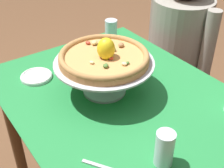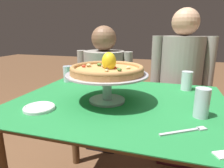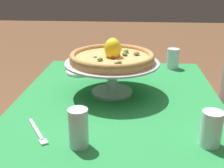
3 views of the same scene
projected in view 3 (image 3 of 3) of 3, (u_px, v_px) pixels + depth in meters
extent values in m
cylinder|color=brown|center=(66.00, 122.00, 1.88)|extent=(0.06, 0.06, 0.71)
cylinder|color=brown|center=(180.00, 126.00, 1.83)|extent=(0.06, 0.06, 0.71)
cube|color=brown|center=(119.00, 101.00, 1.29)|extent=(1.06, 0.84, 0.02)
cube|color=#237F3D|center=(119.00, 98.00, 1.28)|extent=(1.10, 0.88, 0.00)
cylinder|color=#B7B7C1|center=(112.00, 92.00, 1.33)|extent=(0.19, 0.19, 0.01)
cylinder|color=#B7B7C1|center=(112.00, 77.00, 1.31)|extent=(0.05, 0.05, 0.13)
cylinder|color=#B7B7C1|center=(112.00, 63.00, 1.28)|extent=(0.42, 0.42, 0.01)
cylinder|color=tan|center=(112.00, 59.00, 1.28)|extent=(0.37, 0.37, 0.02)
torus|color=#AF7D47|center=(112.00, 55.00, 1.27)|extent=(0.37, 0.37, 0.02)
ellipsoid|color=#4C7533|center=(100.00, 59.00, 1.20)|extent=(0.03, 0.03, 0.01)
ellipsoid|color=#4C7533|center=(126.00, 51.00, 1.32)|extent=(0.04, 0.03, 0.02)
ellipsoid|color=tan|center=(119.00, 48.00, 1.37)|extent=(0.04, 0.04, 0.02)
ellipsoid|color=beige|center=(116.00, 62.00, 1.17)|extent=(0.03, 0.02, 0.01)
ellipsoid|color=#C63D28|center=(112.00, 55.00, 1.27)|extent=(0.02, 0.02, 0.01)
ellipsoid|color=#996B42|center=(136.00, 53.00, 1.29)|extent=(0.04, 0.04, 0.02)
ellipsoid|color=#4C7533|center=(120.00, 62.00, 1.17)|extent=(0.02, 0.02, 0.01)
ellipsoid|color=beige|center=(95.00, 56.00, 1.25)|extent=(0.02, 0.02, 0.01)
ellipsoid|color=#C63D28|center=(113.00, 57.00, 1.23)|extent=(0.03, 0.02, 0.01)
ellipsoid|color=#C63D28|center=(115.00, 48.00, 1.39)|extent=(0.03, 0.02, 0.01)
ellipsoid|color=beige|center=(118.00, 53.00, 1.29)|extent=(0.04, 0.03, 0.02)
ellipsoid|color=#4C7533|center=(125.00, 54.00, 1.28)|extent=(0.03, 0.03, 0.02)
ellipsoid|color=#996B42|center=(109.00, 55.00, 1.26)|extent=(0.04, 0.04, 0.02)
ellipsoid|color=#4C7533|center=(111.00, 56.00, 1.25)|extent=(0.02, 0.03, 0.01)
ellipsoid|color=yellow|center=(113.00, 49.00, 1.25)|extent=(0.10, 0.10, 0.09)
cylinder|color=silver|center=(173.00, 59.00, 1.67)|extent=(0.07, 0.07, 0.11)
cylinder|color=silver|center=(173.00, 62.00, 1.67)|extent=(0.06, 0.06, 0.08)
cylinder|color=silver|center=(78.00, 128.00, 0.90)|extent=(0.06, 0.06, 0.13)
cylinder|color=silver|center=(79.00, 139.00, 0.92)|extent=(0.06, 0.06, 0.05)
cylinder|color=silver|center=(211.00, 129.00, 0.91)|extent=(0.07, 0.07, 0.12)
cylinder|color=silver|center=(210.00, 136.00, 0.92)|extent=(0.06, 0.06, 0.06)
cylinder|color=white|center=(79.00, 72.00, 1.60)|extent=(0.15, 0.15, 0.01)
torus|color=white|center=(79.00, 71.00, 1.59)|extent=(0.14, 0.14, 0.01)
cube|color=#B7B7C1|center=(36.00, 129.00, 1.02)|extent=(0.14, 0.10, 0.01)
cube|color=#B7B7C1|center=(44.00, 142.00, 0.94)|extent=(0.04, 0.04, 0.01)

